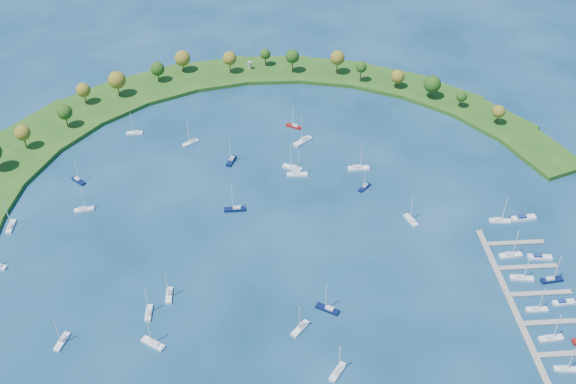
{
  "coord_description": "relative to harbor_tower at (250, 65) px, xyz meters",
  "views": [
    {
      "loc": [
        -10.37,
        -211.51,
        172.53
      ],
      "look_at": [
        5.0,
        5.0,
        4.0
      ],
      "focal_mm": 41.77,
      "sensor_mm": 36.0,
      "label": 1
    }
  ],
  "objects": [
    {
      "name": "moored_boat_1",
      "position": [
        17.86,
        -96.66,
        -3.21
      ],
      "size": [
        9.07,
        2.88,
        13.2
      ],
      "rotation": [
        0.0,
        0.0,
        6.24
      ],
      "color": "white",
      "rests_on": "ground"
    },
    {
      "name": "docked_boat_8",
      "position": [
        93.28,
        -153.13,
        -3.23
      ],
      "size": [
        8.67,
        3.02,
        12.51
      ],
      "rotation": [
        0.0,
        0.0,
        0.08
      ],
      "color": "white",
      "rests_on": "ground"
    },
    {
      "name": "moored_boat_4",
      "position": [
        21.98,
        -174.85,
        -3.24
      ],
      "size": [
        8.28,
        6.38,
        12.21
      ],
      "rotation": [
        0.0,
        0.0,
        2.58
      ],
      "color": "#09143A",
      "rests_on": "ground"
    },
    {
      "name": "docked_boat_10",
      "position": [
        95.68,
        -133.33,
        -3.24
      ],
      "size": [
        8.52,
        3.24,
        12.22
      ],
      "rotation": [
        0.0,
        0.0,
        -0.11
      ],
      "color": "white",
      "rests_on": "ground"
    },
    {
      "name": "moored_boat_8",
      "position": [
        19.56,
        -57.62,
        -3.26
      ],
      "size": [
        7.83,
        5.96,
        11.51
      ],
      "rotation": [
        0.0,
        0.0,
        2.59
      ],
      "color": "maroon",
      "rests_on": "ground"
    },
    {
      "name": "moored_boat_19",
      "position": [
        22.73,
        -71.0,
        -3.16
      ],
      "size": [
        9.37,
        8.63,
        14.66
      ],
      "rotation": [
        0.0,
        0.0,
        3.85
      ],
      "color": "white",
      "rests_on": "ground"
    },
    {
      "name": "docked_boat_0",
      "position": [
        93.3,
        -204.96,
        -3.29
      ],
      "size": [
        7.33,
        2.91,
        10.48
      ],
      "rotation": [
        0.0,
        0.0,
        -0.13
      ],
      "color": "white",
      "rests_on": "ground"
    },
    {
      "name": "moored_boat_18",
      "position": [
        60.59,
        -130.44,
        -3.27
      ],
      "size": [
        4.72,
        7.94,
        11.28
      ],
      "rotation": [
        0.0,
        0.0,
        1.93
      ],
      "color": "white",
      "rests_on": "ground"
    },
    {
      "name": "docked_boat_11",
      "position": [
        105.62,
        -132.46,
        -3.42
      ],
      "size": [
        10.08,
        3.74,
        2.01
      ],
      "rotation": [
        0.0,
        0.0,
        0.1
      ],
      "color": "white",
      "rests_on": "ground"
    },
    {
      "name": "moored_boat_14",
      "position": [
        16.22,
        -91.63,
        -3.22
      ],
      "size": [
        8.8,
        6.38,
        12.81
      ],
      "rotation": [
        0.0,
        0.0,
        2.63
      ],
      "color": "white",
      "rests_on": "ground"
    },
    {
      "name": "moored_boat_0",
      "position": [
        22.01,
        -201.01,
        -3.26
      ],
      "size": [
        6.39,
        7.67,
        11.56
      ],
      "rotation": [
        0.0,
        0.0,
        0.95
      ],
      "color": "white",
      "rests_on": "ground"
    },
    {
      "name": "dock_system",
      "position": [
        93.06,
        -179.18,
        -3.8
      ],
      "size": [
        24.28,
        82.0,
        1.6
      ],
      "color": "gray",
      "rests_on": "ground"
    },
    {
      "name": "moored_boat_9",
      "position": [
        45.11,
        -94.03,
        -3.19
      ],
      "size": [
        9.41,
        2.74,
        13.78
      ],
      "rotation": [
        0.0,
        0.0,
        0.01
      ],
      "color": "white",
      "rests_on": "ground"
    },
    {
      "name": "docked_boat_2",
      "position": [
        93.28,
        -192.74,
        -3.25
      ],
      "size": [
        8.19,
        2.9,
        11.82
      ],
      "rotation": [
        0.0,
        0.0,
        0.08
      ],
      "color": "white",
      "rests_on": "ground"
    },
    {
      "name": "moored_boat_5",
      "position": [
        -38.94,
        -172.35,
        -3.28
      ],
      "size": [
        2.24,
        7.38,
        10.77
      ],
      "rotation": [
        0.0,
        0.0,
        1.55
      ],
      "color": "white",
      "rests_on": "ground"
    },
    {
      "name": "moored_boat_20",
      "position": [
        11.96,
        -182.7,
        -3.26
      ],
      "size": [
        6.8,
        7.37,
        11.54
      ],
      "rotation": [
        0.0,
        0.0,
        4.0
      ],
      "color": "white",
      "rests_on": "ground"
    },
    {
      "name": "moored_boat_11",
      "position": [
        -97.24,
        -123.16,
        -3.26
      ],
      "size": [
        2.35,
        8.0,
        11.72
      ],
      "rotation": [
        0.0,
        0.0,
        1.56
      ],
      "color": "white",
      "rests_on": "ground"
    },
    {
      "name": "moored_boat_7",
      "position": [
        -36.25,
        -185.73,
        -3.23
      ],
      "size": [
        8.31,
        6.78,
        12.45
      ],
      "rotation": [
        0.0,
        0.0,
        2.53
      ],
      "color": "white",
      "rests_on": "ground"
    },
    {
      "name": "moored_boat_15",
      "position": [
        -29.23,
        -68.34,
        -3.25
      ],
      "size": [
        7.88,
        6.41,
        11.8
      ],
      "rotation": [
        0.0,
        0.0,
        3.75
      ],
      "color": "white",
      "rests_on": "ground"
    },
    {
      "name": "harbor_tower",
      "position": [
        0.0,
        0.0,
        0.0
      ],
      "size": [
        2.6,
        2.6,
        4.2
      ],
      "color": "gray",
      "rests_on": "breakwater"
    },
    {
      "name": "docked_boat_5",
      "position": [
        103.75,
        -177.61,
        -3.57
      ],
      "size": [
        7.94,
        2.63,
        1.6
      ],
      "rotation": [
        0.0,
        0.0,
        0.06
      ],
      "color": "white",
      "rests_on": "ground"
    },
    {
      "name": "moored_boat_13",
      "position": [
        -9.15,
        -118.62,
        -3.22
      ],
      "size": [
        8.73,
        2.57,
        12.78
      ],
      "rotation": [
        0.0,
        0.0,
        3.16
      ],
      "color": "#09143A",
      "rests_on": "ground"
    },
    {
      "name": "moored_boat_21",
      "position": [
        -10.5,
        -84.28,
        -3.25
      ],
      "size": [
        5.04,
        8.37,
        11.9
      ],
      "rotation": [
        0.0,
        0.0,
        4.34
      ],
      "color": "#09143A",
      "rests_on": "ground"
    },
    {
      "name": "docked_boat_9",
      "position": [
        103.73,
        -154.94,
        -3.49
      ],
      "size": [
        9.07,
        3.52,
        1.8
      ],
      "rotation": [
        0.0,
        0.0,
        -0.12
      ],
      "color": "white",
      "rests_on": "ground"
    },
    {
      "name": "breakwater_trees",
      "position": [
        -13.98,
        -31.08,
        6.19
      ],
      "size": [
        235.05,
        96.65,
        13.9
      ],
      "color": "#382314",
      "rests_on": "breakwater"
    },
    {
      "name": "moored_boat_16",
      "position": [
        -32.56,
        -164.5,
        -3.27
      ],
      "size": [
        2.16,
        7.54,
        11.06
      ],
      "rotation": [
        0.0,
        0.0,
        4.71
      ],
      "color": "white",
      "rests_on": "ground"
    },
    {
      "name": "moored_boat_10",
      "position": [
        -75.99,
        -94.49,
        -3.28
      ],
      "size": [
        6.81,
        6.67,
        10.94
      ],
      "rotation": [
        0.0,
        0.0,
        5.52
      ],
      "color": "#09143A",
      "rests_on": "ground"
    },
    {
      "name": "docked_boat_6",
      "position": [
        93.28,
        -165.1,
        -3.25
      ],
      "size": [
        8.49,
        3.68,
        12.08
      ],
      "rotation": [
        0.0,
        0.0,
        -0.17
      ],
      "color": "white",
      "rests_on": "ground"
    },
    {
      "name": "docked_boat_7",
      "position": [
        103.78,
        -166.75,
        -3.25
      ],
      "size": [
        8.35,
        3.15,
        11.98
      ],
      "rotation": [
        0.0,
        0.0,
        0.11
      ],
      "color": "#09143A",
      "rests_on": "ground"
    },
    {
      "name": "breakwater",
      "position": [
        -38.56,
        -69.46,
        -3.17
      ],
      "size": [
        286.74,
        247.64,
        2.0
      ],
      "color": "#1E5115",
      "rests_on": "ground"
    },
    {
      "name": "moored_boat_12",
      "position": [
        -56.11,
        -58.07,
        -3.27
      ],
      "size": [
        7.62,
        2.23,
        11.17
      ],
      "rotation": [
        0.0,
        0.0,
        3.16
      ],
      "color": "white",
      "rests_on": "ground"
    },
    {
      "name": "docked_boat_4",
      "position": [
        93.3,
        -180.13,
        -3.28
      ],
      "size": [
        7.41,
        2.21,
        10.83
      ],
      "rotation": [
        0.0,
        0.0,
        -0.02
      ],
      "color": "white",
      "rests_on": "ground"
    },
    {
      "name": "moored_boat_17",
      "position": [
        45.59,
        -107.77,
        -3.3
      ],
      "size": [
        6.11,
        6.29,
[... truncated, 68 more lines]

